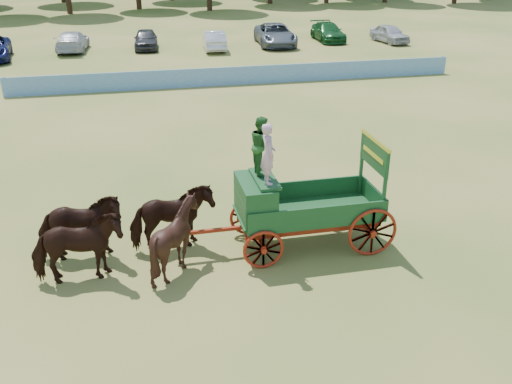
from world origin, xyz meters
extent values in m
plane|color=#A28749|center=(0.00, 0.00, 0.00)|extent=(160.00, 160.00, 0.00)
imported|color=black|center=(-8.94, -1.34, 0.94)|extent=(2.29, 1.15, 1.89)
imported|color=black|center=(-8.94, -0.24, 0.94)|extent=(2.27, 1.10, 1.89)
imported|color=black|center=(-6.54, -1.34, 0.95)|extent=(1.97, 1.82, 1.89)
imported|color=black|center=(-6.54, -0.24, 0.94)|extent=(2.36, 1.34, 1.89)
cube|color=#A52210|center=(-4.34, -0.79, 0.60)|extent=(0.12, 2.00, 0.12)
cube|color=#A52210|center=(-1.34, -0.79, 0.60)|extent=(0.12, 2.00, 0.12)
cube|color=#A52210|center=(-2.84, -1.34, 0.72)|extent=(3.80, 0.10, 0.12)
cube|color=#A52210|center=(-2.84, -0.24, 0.72)|extent=(3.80, 0.10, 0.12)
cube|color=#A52210|center=(-5.24, -0.79, 0.75)|extent=(2.80, 0.09, 0.09)
cube|color=#1B5229|center=(-2.84, -0.79, 1.00)|extent=(3.80, 1.80, 0.10)
cube|color=#1B5229|center=(-2.84, -1.67, 1.30)|extent=(3.80, 0.06, 0.55)
cube|color=#1B5229|center=(-2.84, 0.09, 1.30)|extent=(3.80, 0.06, 0.55)
cube|color=#1B5229|center=(-0.96, -0.79, 1.30)|extent=(0.06, 1.80, 0.55)
cube|color=#1B5229|center=(-4.34, -0.79, 1.55)|extent=(0.85, 1.70, 1.05)
cube|color=#1B5229|center=(-4.09, -0.79, 2.12)|extent=(0.55, 1.50, 0.08)
cube|color=#1B5229|center=(-4.72, -0.79, 1.35)|extent=(0.10, 1.60, 0.65)
cube|color=#1B5229|center=(-4.54, -0.79, 1.05)|extent=(0.55, 1.60, 0.06)
cube|color=#1B5229|center=(-1.04, -1.59, 1.95)|extent=(0.08, 0.08, 1.80)
cube|color=#1B5229|center=(-1.04, 0.01, 1.95)|extent=(0.08, 0.08, 1.80)
cube|color=#1B5229|center=(-1.04, -0.79, 2.55)|extent=(0.07, 1.75, 0.75)
cube|color=gold|center=(-1.04, -0.79, 2.95)|extent=(0.08, 1.80, 0.09)
cube|color=gold|center=(-1.08, -0.79, 2.55)|extent=(0.02, 1.30, 0.12)
torus|color=#A52210|center=(-4.34, -1.74, 0.55)|extent=(1.09, 0.09, 1.09)
torus|color=#A52210|center=(-4.34, 0.16, 0.55)|extent=(1.09, 0.09, 1.09)
torus|color=#A52210|center=(-1.34, -1.74, 0.70)|extent=(1.39, 0.09, 1.39)
torus|color=#A52210|center=(-1.34, 0.16, 0.70)|extent=(1.39, 0.09, 1.39)
imported|color=#D3A1B6|center=(-4.09, -1.14, 2.95)|extent=(0.38, 0.58, 1.58)
imported|color=#245F23|center=(-4.09, -0.44, 2.93)|extent=(0.59, 0.75, 1.55)
cube|color=#1F6AAC|center=(-1.00, 18.00, 0.53)|extent=(26.00, 0.08, 1.05)
imported|color=silver|center=(-11.19, 31.02, 0.72)|extent=(2.39, 5.10, 1.44)
imported|color=#333338|center=(-5.81, 30.65, 0.73)|extent=(1.96, 4.37, 1.46)
imported|color=silver|center=(-0.82, 29.12, 0.72)|extent=(1.81, 4.45, 1.44)
imported|color=slate|center=(4.15, 30.04, 0.82)|extent=(3.18, 6.10, 1.64)
imported|color=#144C1E|center=(8.85, 31.08, 0.71)|extent=(2.14, 4.94, 1.41)
imported|color=#B2B2B7|center=(13.43, 29.22, 0.70)|extent=(2.16, 4.27, 1.39)
camera|label=1|loc=(-7.34, -14.16, 7.97)|focal=40.00mm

